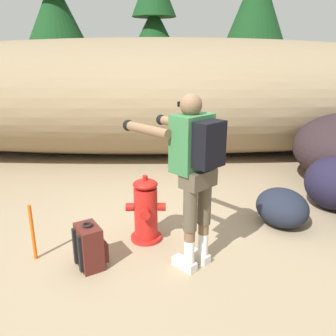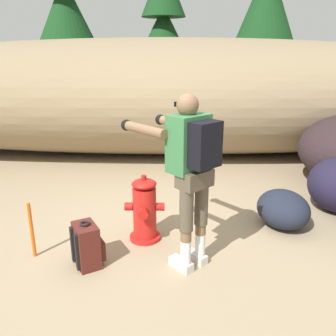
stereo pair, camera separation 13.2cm
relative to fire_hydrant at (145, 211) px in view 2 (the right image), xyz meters
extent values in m
cube|color=#998466|center=(0.18, -0.10, -0.37)|extent=(56.00, 56.00, 0.04)
ellipsoid|color=#897556|center=(0.18, 3.80, 0.81)|extent=(17.65, 3.20, 2.31)
cylinder|color=red|center=(0.00, 0.00, -0.33)|extent=(0.35, 0.35, 0.04)
cylinder|color=red|center=(0.00, 0.00, -0.02)|extent=(0.26, 0.26, 0.57)
ellipsoid|color=red|center=(0.00, 0.00, 0.31)|extent=(0.27, 0.27, 0.10)
cylinder|color=red|center=(0.00, 0.00, 0.39)|extent=(0.06, 0.06, 0.05)
cylinder|color=red|center=(-0.17, 0.00, 0.05)|extent=(0.09, 0.09, 0.09)
cylinder|color=red|center=(0.17, 0.00, 0.05)|extent=(0.09, 0.09, 0.09)
cylinder|color=red|center=(0.00, -0.17, 0.05)|extent=(0.11, 0.09, 0.11)
cube|color=beige|center=(0.40, -0.57, -0.31)|extent=(0.25, 0.26, 0.09)
cylinder|color=white|center=(0.44, -0.62, -0.14)|extent=(0.10, 0.10, 0.24)
cylinder|color=brown|center=(0.44, -0.62, 0.03)|extent=(0.10, 0.10, 0.11)
cylinder|color=brown|center=(0.44, -0.62, 0.31)|extent=(0.13, 0.13, 0.44)
cube|color=beige|center=(0.54, -0.44, -0.31)|extent=(0.25, 0.26, 0.09)
cylinder|color=white|center=(0.59, -0.48, -0.14)|extent=(0.10, 0.10, 0.24)
cylinder|color=brown|center=(0.59, -0.48, 0.03)|extent=(0.10, 0.10, 0.11)
cylinder|color=brown|center=(0.59, -0.48, 0.31)|extent=(0.13, 0.13, 0.44)
cube|color=brown|center=(0.51, -0.55, 0.58)|extent=(0.37, 0.36, 0.16)
cube|color=#336B3D|center=(0.45, -0.49, 0.89)|extent=(0.43, 0.42, 0.52)
cube|color=black|center=(0.59, -0.63, 0.92)|extent=(0.31, 0.31, 0.40)
sphere|color=brown|center=(0.44, -0.47, 1.23)|extent=(0.20, 0.20, 0.20)
cube|color=black|center=(0.38, -0.41, 1.24)|extent=(0.12, 0.12, 0.04)
cylinder|color=brown|center=(0.04, -0.36, 0.99)|extent=(0.46, 0.49, 0.09)
sphere|color=black|center=(-0.14, -0.16, 0.99)|extent=(0.11, 0.11, 0.11)
cylinder|color=brown|center=(0.36, -0.06, 0.99)|extent=(0.46, 0.49, 0.09)
sphere|color=black|center=(0.18, 0.13, 0.99)|extent=(0.11, 0.11, 0.11)
cube|color=#511E19|center=(-0.53, -0.53, -0.13)|extent=(0.32, 0.36, 0.44)
cube|color=#511E19|center=(-0.42, -0.47, -0.20)|extent=(0.16, 0.21, 0.20)
torus|color=black|center=(-0.53, -0.53, 0.11)|extent=(0.10, 0.10, 0.02)
cube|color=black|center=(-0.67, -0.52, -0.13)|extent=(0.05, 0.06, 0.37)
cube|color=black|center=(-0.59, -0.66, -0.13)|extent=(0.05, 0.06, 0.37)
ellipsoid|color=#1D2230|center=(1.65, 0.34, -0.13)|extent=(0.74, 0.82, 0.45)
cylinder|color=#47331E|center=(-3.63, 10.33, 0.52)|extent=(0.32, 0.32, 1.73)
cone|color=#143D19|center=(-3.63, 10.33, 2.82)|extent=(2.68, 2.68, 2.88)
cylinder|color=#47331E|center=(-0.07, 10.71, 0.29)|extent=(0.31, 0.31, 1.28)
cone|color=#143D19|center=(-0.07, 10.71, 2.14)|extent=(2.57, 2.57, 2.42)
cylinder|color=#47331E|center=(3.30, 8.86, 0.47)|extent=(0.30, 0.30, 1.65)
cone|color=#143D19|center=(3.30, 8.86, 2.87)|extent=(2.48, 2.48, 3.15)
cylinder|color=#E55914|center=(-1.12, -0.38, -0.05)|extent=(0.04, 0.04, 0.60)
camera|label=1|loc=(0.18, -3.56, 1.67)|focal=37.63mm
camera|label=2|loc=(0.31, -3.56, 1.67)|focal=37.63mm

